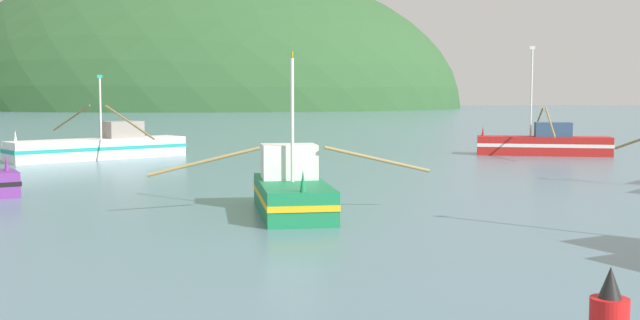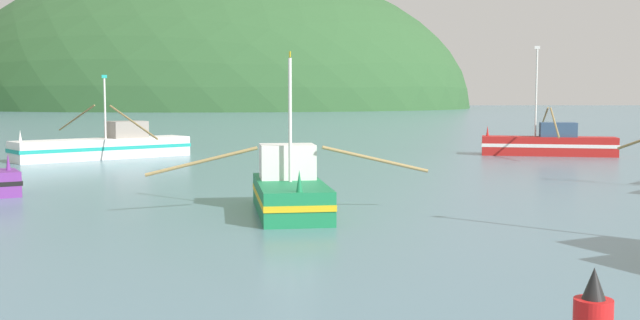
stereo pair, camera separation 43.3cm
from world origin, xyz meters
name	(u,v)px [view 1 (the left image)]	position (x,y,z in m)	size (l,w,h in m)	color
hill_far_left	(176,108)	(-43.97, 231.28, 0.00)	(137.67, 110.14, 46.11)	#516B38
hill_far_center	(201,108)	(-37.61, 240.63, 0.00)	(166.27, 133.02, 91.41)	#2D562D
fishing_boat_white	(101,147)	(-17.51, 45.21, 0.78)	(10.58, 11.88, 5.43)	white
fishing_boat_red	(545,143)	(12.24, 47.17, 0.82)	(9.14, 12.46, 7.45)	red
fishing_boat_green	(292,191)	(-4.68, 22.27, 0.77)	(9.85, 6.55, 5.62)	#197A47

